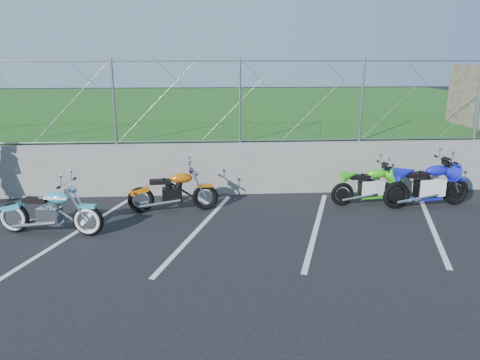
{
  "coord_description": "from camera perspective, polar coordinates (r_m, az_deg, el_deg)",
  "views": [
    {
      "loc": [
        0.23,
        -7.85,
        3.36
      ],
      "look_at": [
        0.85,
        1.3,
        0.92
      ],
      "focal_mm": 35.0,
      "sensor_mm": 36.0,
      "label": 1
    }
  ],
  "objects": [
    {
      "name": "ground",
      "position": [
        8.54,
        -5.17,
        -8.35
      ],
      "size": [
        90.0,
        90.0,
        0.0
      ],
      "primitive_type": "plane",
      "color": "black",
      "rests_on": "ground"
    },
    {
      "name": "naked_orange",
      "position": [
        10.47,
        -8.01,
        -1.54
      ],
      "size": [
        2.01,
        0.68,
        1.0
      ],
      "rotation": [
        0.0,
        0.0,
        0.07
      ],
      "color": "black",
      "rests_on": "ground"
    },
    {
      "name": "grass_field",
      "position": [
        21.52,
        -4.5,
        7.61
      ],
      "size": [
        30.0,
        20.0,
        1.3
      ],
      "primitive_type": "cube",
      "color": "#1C5216",
      "rests_on": "ground"
    },
    {
      "name": "cruiser_turquoise",
      "position": [
        9.74,
        -21.98,
        -3.79
      ],
      "size": [
        2.11,
        0.67,
        1.06
      ],
      "rotation": [
        0.0,
        0.0,
        -0.18
      ],
      "color": "black",
      "rests_on": "ground"
    },
    {
      "name": "parking_lines",
      "position": [
        9.52,
        2.23,
        -5.8
      ],
      "size": [
        18.29,
        4.31,
        0.01
      ],
      "color": "silver",
      "rests_on": "ground"
    },
    {
      "name": "sportbike_blue",
      "position": [
        11.5,
        21.96,
        -0.75
      ],
      "size": [
        2.13,
        0.76,
        1.11
      ],
      "rotation": [
        0.0,
        0.0,
        0.13
      ],
      "color": "black",
      "rests_on": "ground"
    },
    {
      "name": "sportbike_green",
      "position": [
        11.28,
        15.57,
        -0.83
      ],
      "size": [
        1.84,
        0.66,
        0.96
      ],
      "rotation": [
        0.0,
        0.0,
        0.11
      ],
      "color": "black",
      "rests_on": "ground"
    },
    {
      "name": "retaining_wall",
      "position": [
        11.67,
        -4.91,
        1.4
      ],
      "size": [
        30.0,
        0.22,
        1.3
      ],
      "primitive_type": "cube",
      "color": "slate",
      "rests_on": "ground"
    },
    {
      "name": "chain_link_fence",
      "position": [
        11.4,
        -5.09,
        9.49
      ],
      "size": [
        28.0,
        0.03,
        2.0
      ],
      "color": "gray",
      "rests_on": "retaining_wall"
    }
  ]
}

